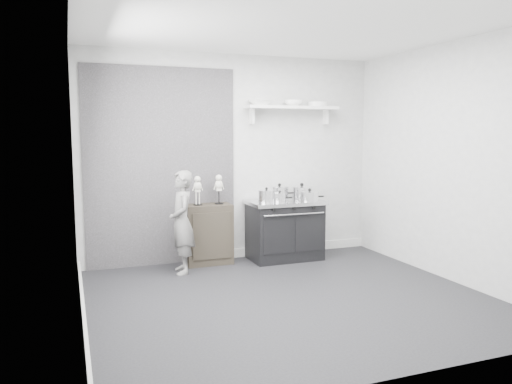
% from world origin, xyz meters
% --- Properties ---
extents(ground, '(4.00, 4.00, 0.00)m').
position_xyz_m(ground, '(0.00, 0.00, 0.00)').
color(ground, black).
rests_on(ground, ground).
extents(room_shell, '(4.02, 3.62, 2.71)m').
position_xyz_m(room_shell, '(-0.09, 0.15, 1.64)').
color(room_shell, '#A1A19F').
rests_on(room_shell, ground).
extents(wall_shelf, '(1.30, 0.26, 0.24)m').
position_xyz_m(wall_shelf, '(0.80, 1.68, 2.01)').
color(wall_shelf, silver).
rests_on(wall_shelf, room_shell).
extents(stove, '(0.99, 0.62, 0.79)m').
position_xyz_m(stove, '(0.62, 1.48, 0.40)').
color(stove, black).
rests_on(stove, ground).
extents(side_cabinet, '(0.59, 0.35, 0.77)m').
position_xyz_m(side_cabinet, '(-0.40, 1.61, 0.39)').
color(side_cabinet, black).
rests_on(side_cabinet, ground).
extents(child, '(0.32, 0.47, 1.24)m').
position_xyz_m(child, '(-0.81, 1.30, 0.62)').
color(child, slate).
rests_on(child, ground).
extents(pot_front_left, '(0.30, 0.22, 0.20)m').
position_xyz_m(pot_front_left, '(0.32, 1.40, 0.87)').
color(pot_front_left, silver).
rests_on(pot_front_left, stove).
extents(pot_back_left, '(0.33, 0.24, 0.22)m').
position_xyz_m(pot_back_left, '(0.59, 1.60, 0.88)').
color(pot_back_left, silver).
rests_on(pot_back_left, stove).
extents(pot_back_right, '(0.37, 0.28, 0.22)m').
position_xyz_m(pot_back_right, '(0.91, 1.57, 0.87)').
color(pot_back_right, silver).
rests_on(pot_back_right, stove).
extents(pot_front_right, '(0.33, 0.24, 0.17)m').
position_xyz_m(pot_front_right, '(0.89, 1.29, 0.86)').
color(pot_front_right, silver).
rests_on(pot_front_right, stove).
extents(pot_front_center, '(0.26, 0.17, 0.15)m').
position_xyz_m(pot_front_center, '(0.49, 1.35, 0.85)').
color(pot_front_center, silver).
rests_on(pot_front_center, stove).
extents(skeleton_full, '(0.12, 0.08, 0.43)m').
position_xyz_m(skeleton_full, '(-0.53, 1.61, 0.98)').
color(skeleton_full, beige).
rests_on(skeleton_full, side_cabinet).
extents(skeleton_torso, '(0.12, 0.08, 0.44)m').
position_xyz_m(skeleton_torso, '(-0.25, 1.61, 0.99)').
color(skeleton_torso, beige).
rests_on(skeleton_torso, side_cabinet).
extents(bowl_large, '(0.30, 0.30, 0.07)m').
position_xyz_m(bowl_large, '(0.34, 1.67, 2.08)').
color(bowl_large, white).
rests_on(bowl_large, wall_shelf).
extents(bowl_small, '(0.24, 0.24, 0.08)m').
position_xyz_m(bowl_small, '(0.82, 1.67, 2.08)').
color(bowl_small, white).
rests_on(bowl_small, wall_shelf).
extents(plate_stack, '(0.27, 0.27, 0.06)m').
position_xyz_m(plate_stack, '(1.18, 1.67, 2.07)').
color(plate_stack, silver).
rests_on(plate_stack, wall_shelf).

